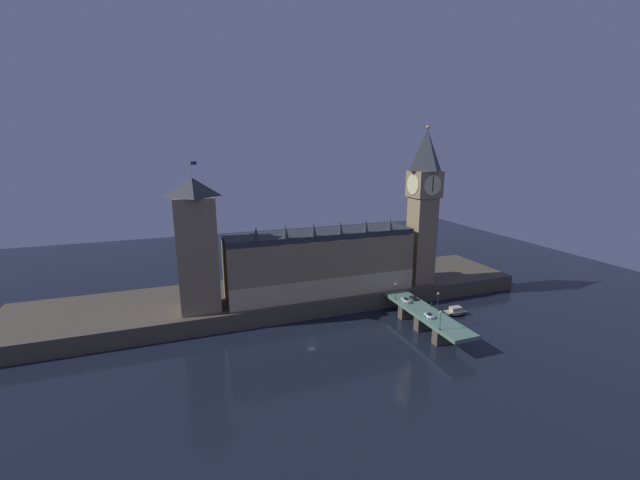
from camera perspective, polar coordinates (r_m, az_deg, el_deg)
name	(u,v)px	position (r m, az deg, el deg)	size (l,w,h in m)	color
ground_plane	(312,342)	(145.26, -1.20, -14.66)	(400.00, 400.00, 0.00)	black
embankment	(284,296)	(177.94, -5.28, -8.09)	(220.00, 42.00, 6.90)	#4C4438
parliament_hall	(321,262)	(167.76, 0.10, -3.27)	(80.25, 18.23, 32.32)	#8E7A56
clock_tower	(423,202)	(181.98, 14.80, 5.34)	(12.34, 12.45, 70.64)	#8E7A56
victoria_tower	(197,245)	(154.74, -17.52, -0.70)	(14.86, 14.86, 56.65)	#8E7A56
bridge	(426,317)	(157.66, 15.17, -10.77)	(10.18, 46.00, 7.34)	slate
car_northbound_lead	(406,300)	(163.64, 12.38, -8.55)	(1.88, 4.69, 1.60)	silver
car_northbound_trail	(429,316)	(151.56, 15.62, -10.56)	(1.95, 4.06, 1.55)	white
car_southbound_trail	(414,298)	(166.90, 13.48, -8.20)	(1.92, 3.81, 1.43)	black
pedestrian_mid_walk	(431,305)	(161.27, 15.91, -9.03)	(0.38, 0.38, 1.72)	black
street_lamp_near	(441,318)	(141.54, 17.13, -10.79)	(1.34, 0.60, 7.04)	#2D3333
street_lamp_mid	(438,299)	(157.84, 16.78, -8.21)	(1.34, 0.60, 7.11)	#2D3333
street_lamp_far	(396,289)	(164.00, 10.95, -7.03)	(1.34, 0.60, 7.20)	#2D3333
boat_downstream	(455,312)	(175.40, 19.10, -9.87)	(10.51, 5.50, 3.60)	#28282D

